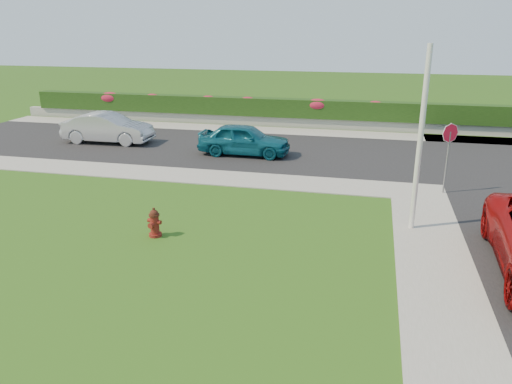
% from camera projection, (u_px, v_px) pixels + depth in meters
% --- Properties ---
extents(ground, '(120.00, 120.00, 0.00)m').
position_uv_depth(ground, '(140.00, 287.00, 11.93)').
color(ground, black).
rests_on(ground, ground).
extents(street_far, '(26.00, 8.00, 0.04)m').
position_uv_depth(street_far, '(171.00, 145.00, 25.94)').
color(street_far, black).
rests_on(street_far, ground).
extents(sidewalk_far, '(24.00, 2.00, 0.04)m').
position_uv_depth(sidewalk_far, '(104.00, 170.00, 21.54)').
color(sidewalk_far, gray).
rests_on(sidewalk_far, ground).
extents(curb_corner, '(2.00, 2.00, 0.04)m').
position_uv_depth(curb_corner, '(418.00, 192.00, 18.71)').
color(curb_corner, gray).
rests_on(curb_corner, ground).
extents(sidewalk_beyond, '(34.00, 2.00, 0.04)m').
position_uv_depth(sidewalk_beyond, '(266.00, 130.00, 29.68)').
color(sidewalk_beyond, gray).
rests_on(sidewalk_beyond, ground).
extents(retaining_wall, '(34.00, 0.40, 0.60)m').
position_uv_depth(retaining_wall, '(271.00, 121.00, 30.98)').
color(retaining_wall, gray).
rests_on(retaining_wall, ground).
extents(hedge, '(32.00, 0.90, 1.10)m').
position_uv_depth(hedge, '(272.00, 107.00, 30.80)').
color(hedge, black).
rests_on(hedge, retaining_wall).
extents(fire_hydrant, '(0.46, 0.44, 0.89)m').
position_uv_depth(fire_hydrant, '(154.00, 223.00, 14.67)').
color(fire_hydrant, '#55120D').
rests_on(fire_hydrant, ground).
extents(sedan_teal, '(4.39, 1.80, 1.49)m').
position_uv_depth(sedan_teal, '(244.00, 139.00, 23.77)').
color(sedan_teal, '#0D5064').
rests_on(sedan_teal, street_far).
extents(sedan_silver, '(4.76, 1.76, 1.55)m').
position_uv_depth(sedan_silver, '(108.00, 128.00, 26.26)').
color(sedan_silver, '#A6A8AE').
rests_on(sedan_silver, street_far).
extents(utility_pole, '(0.16, 0.16, 5.48)m').
position_uv_depth(utility_pole, '(420.00, 141.00, 14.47)').
color(utility_pole, silver).
rests_on(utility_pole, ground).
extents(stop_sign, '(0.59, 0.43, 2.64)m').
position_uv_depth(stop_sign, '(449.00, 142.00, 17.94)').
color(stop_sign, slate).
rests_on(stop_sign, ground).
extents(flower_clump_a, '(1.44, 0.93, 0.72)m').
position_uv_depth(flower_clump_a, '(110.00, 98.00, 33.01)').
color(flower_clump_a, '#C32143').
rests_on(flower_clump_a, hedge).
extents(flower_clump_b, '(1.05, 0.67, 0.52)m').
position_uv_depth(flower_clump_b, '(152.00, 98.00, 32.32)').
color(flower_clump_b, '#C32143').
rests_on(flower_clump_b, hedge).
extents(flower_clump_c, '(1.03, 0.66, 0.52)m').
position_uv_depth(flower_clump_c, '(208.00, 100.00, 31.49)').
color(flower_clump_c, '#C32143').
rests_on(flower_clump_c, hedge).
extents(flower_clump_d, '(1.09, 0.70, 0.55)m').
position_uv_depth(flower_clump_d, '(248.00, 101.00, 30.93)').
color(flower_clump_d, '#C32143').
rests_on(flower_clump_d, hedge).
extents(flower_clump_e, '(1.41, 0.91, 0.70)m').
position_uv_depth(flower_clump_e, '(318.00, 105.00, 30.01)').
color(flower_clump_e, '#C32143').
rests_on(flower_clump_e, hedge).
extents(flower_clump_f, '(1.03, 0.66, 0.51)m').
position_uv_depth(flower_clump_f, '(375.00, 105.00, 29.24)').
color(flower_clump_f, '#C32143').
rests_on(flower_clump_f, hedge).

